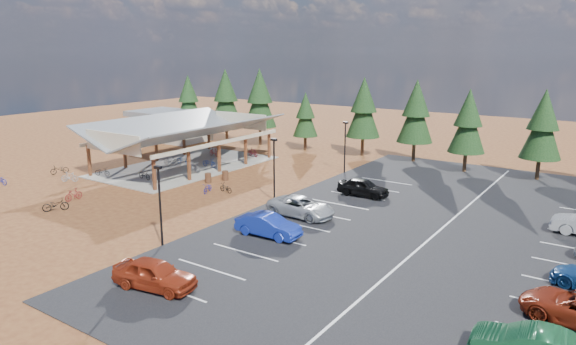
{
  "coord_description": "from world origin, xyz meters",
  "views": [
    {
      "loc": [
        28.58,
        -30.53,
        11.94
      ],
      "look_at": [
        4.35,
        4.93,
        1.71
      ],
      "focal_mm": 32.0,
      "sensor_mm": 36.0,
      "label": 1
    }
  ],
  "objects_px": {
    "bike_1": "(171,160)",
    "bike_16": "(226,188)",
    "lamp_post_0": "(160,200)",
    "lamp_post_2": "(345,143)",
    "bike_6": "(209,163)",
    "car_1": "(268,225)",
    "car_2": "(301,207)",
    "bike_3": "(214,152)",
    "car_0": "(155,274)",
    "bike_pavilion": "(185,131)",
    "outbuilding": "(171,125)",
    "bike_7": "(253,152)",
    "bike_0": "(102,172)",
    "bike_8": "(60,169)",
    "bike_11": "(74,194)",
    "car_4": "(363,187)",
    "trash_bin_1": "(225,176)",
    "bike_12": "(56,205)",
    "lamp_post_1": "(274,165)",
    "bike_10": "(0,180)",
    "trash_bin_0": "(208,178)",
    "bike_4": "(145,175)",
    "bike_9": "(70,177)",
    "bike_5": "(194,167)",
    "bike_2": "(183,159)",
    "bike_14": "(208,188)"
  },
  "relations": [
    {
      "from": "bike_1",
      "to": "bike_16",
      "type": "xyz_separation_m",
      "value": [
        11.72,
        -4.63,
        -0.22
      ]
    },
    {
      "from": "lamp_post_0",
      "to": "lamp_post_2",
      "type": "relative_size",
      "value": 1.0
    },
    {
      "from": "lamp_post_0",
      "to": "bike_6",
      "type": "xyz_separation_m",
      "value": [
        -12.7,
        17.97,
        -2.41
      ]
    },
    {
      "from": "car_1",
      "to": "car_2",
      "type": "bearing_deg",
      "value": 3.02
    },
    {
      "from": "bike_3",
      "to": "car_0",
      "type": "xyz_separation_m",
      "value": [
        20.36,
        -26.77,
        0.21
      ]
    },
    {
      "from": "bike_pavilion",
      "to": "outbuilding",
      "type": "distance_m",
      "value": 17.89
    },
    {
      "from": "outbuilding",
      "to": "bike_1",
      "type": "xyz_separation_m",
      "value": [
        12.35,
        -11.69,
        -1.41
      ]
    },
    {
      "from": "bike_3",
      "to": "bike_7",
      "type": "height_order",
      "value": "bike_3"
    },
    {
      "from": "car_0",
      "to": "bike_pavilion",
      "type": "bearing_deg",
      "value": 31.19
    },
    {
      "from": "bike_0",
      "to": "bike_8",
      "type": "bearing_deg",
      "value": 91.77
    },
    {
      "from": "bike_11",
      "to": "car_0",
      "type": "distance_m",
      "value": 19.28
    },
    {
      "from": "bike_16",
      "to": "car_4",
      "type": "height_order",
      "value": "car_4"
    },
    {
      "from": "lamp_post_2",
      "to": "trash_bin_1",
      "type": "xyz_separation_m",
      "value": [
        -7.81,
        -9.09,
        -2.53
      ]
    },
    {
      "from": "bike_12",
      "to": "car_2",
      "type": "height_order",
      "value": "car_2"
    },
    {
      "from": "car_0",
      "to": "car_1",
      "type": "distance_m",
      "value": 9.4
    },
    {
      "from": "bike_1",
      "to": "lamp_post_1",
      "type": "bearing_deg",
      "value": -120.25
    },
    {
      "from": "outbuilding",
      "to": "bike_3",
      "type": "height_order",
      "value": "outbuilding"
    },
    {
      "from": "outbuilding",
      "to": "bike_12",
      "type": "distance_m",
      "value": 32.39
    },
    {
      "from": "bike_10",
      "to": "car_2",
      "type": "height_order",
      "value": "car_2"
    },
    {
      "from": "trash_bin_0",
      "to": "bike_10",
      "type": "distance_m",
      "value": 18.88
    },
    {
      "from": "bike_4",
      "to": "car_2",
      "type": "distance_m",
      "value": 18.12
    },
    {
      "from": "lamp_post_0",
      "to": "bike_8",
      "type": "height_order",
      "value": "lamp_post_0"
    },
    {
      "from": "bike_12",
      "to": "trash_bin_0",
      "type": "bearing_deg",
      "value": -74.21
    },
    {
      "from": "car_0",
      "to": "car_4",
      "type": "distance_m",
      "value": 21.63
    },
    {
      "from": "trash_bin_0",
      "to": "bike_7",
      "type": "distance_m",
      "value": 12.08
    },
    {
      "from": "outbuilding",
      "to": "car_1",
      "type": "height_order",
      "value": "outbuilding"
    },
    {
      "from": "bike_9",
      "to": "car_1",
      "type": "bearing_deg",
      "value": -128.71
    },
    {
      "from": "bike_1",
      "to": "bike_5",
      "type": "relative_size",
      "value": 0.97
    },
    {
      "from": "bike_3",
      "to": "bike_16",
      "type": "relative_size",
      "value": 1.08
    },
    {
      "from": "bike_2",
      "to": "bike_4",
      "type": "distance_m",
      "value": 7.2
    },
    {
      "from": "bike_14",
      "to": "lamp_post_0",
      "type": "bearing_deg",
      "value": -80.23
    },
    {
      "from": "car_2",
      "to": "car_4",
      "type": "distance_m",
      "value": 7.59
    },
    {
      "from": "trash_bin_1",
      "to": "bike_16",
      "type": "xyz_separation_m",
      "value": [
        2.88,
        -3.22,
        -0.05
      ]
    },
    {
      "from": "trash_bin_0",
      "to": "bike_8",
      "type": "height_order",
      "value": "bike_8"
    },
    {
      "from": "lamp_post_1",
      "to": "car_0",
      "type": "relative_size",
      "value": 1.14
    },
    {
      "from": "bike_8",
      "to": "car_1",
      "type": "distance_m",
      "value": 27.76
    },
    {
      "from": "bike_0",
      "to": "bike_2",
      "type": "height_order",
      "value": "bike_2"
    },
    {
      "from": "lamp_post_2",
      "to": "lamp_post_1",
      "type": "bearing_deg",
      "value": -90.0
    },
    {
      "from": "bike_pavilion",
      "to": "bike_6",
      "type": "xyz_separation_m",
      "value": [
        2.3,
        0.97,
        -3.26
      ]
    },
    {
      "from": "bike_2",
      "to": "bike_5",
      "type": "relative_size",
      "value": 1.0
    },
    {
      "from": "bike_4",
      "to": "bike_6",
      "type": "height_order",
      "value": "bike_6"
    },
    {
      "from": "bike_5",
      "to": "bike_10",
      "type": "height_order",
      "value": "bike_5"
    },
    {
      "from": "bike_0",
      "to": "bike_10",
      "type": "height_order",
      "value": "bike_10"
    },
    {
      "from": "lamp_post_0",
      "to": "bike_14",
      "type": "distance_m",
      "value": 12.62
    },
    {
      "from": "bike_6",
      "to": "bike_11",
      "type": "xyz_separation_m",
      "value": [
        -0.95,
        -15.1,
        -0.08
      ]
    },
    {
      "from": "bike_4",
      "to": "outbuilding",
      "type": "bearing_deg",
      "value": 46.84
    },
    {
      "from": "bike_0",
      "to": "bike_5",
      "type": "relative_size",
      "value": 0.9
    },
    {
      "from": "trash_bin_1",
      "to": "car_2",
      "type": "relative_size",
      "value": 0.17
    },
    {
      "from": "lamp_post_0",
      "to": "bike_12",
      "type": "xyz_separation_m",
      "value": [
        -12.18,
        0.37,
        -2.48
      ]
    },
    {
      "from": "bike_12",
      "to": "bike_14",
      "type": "height_order",
      "value": "bike_12"
    }
  ]
}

